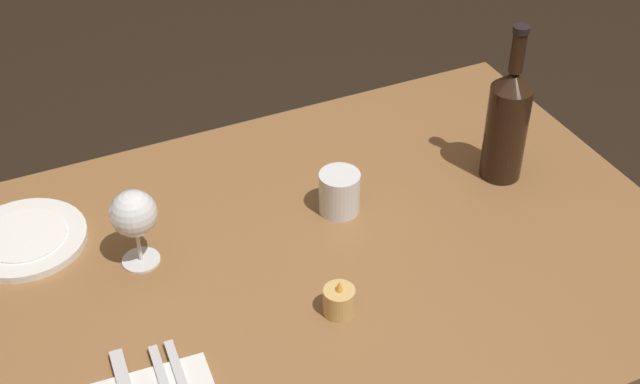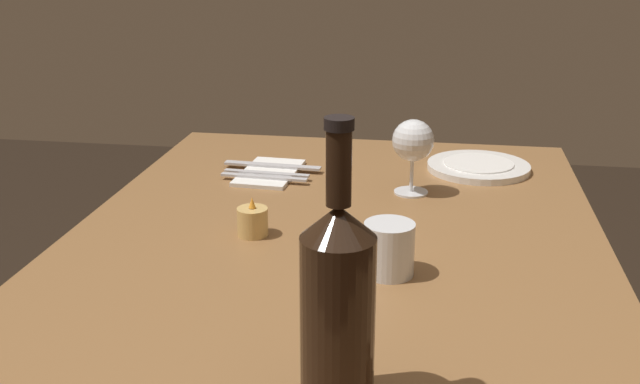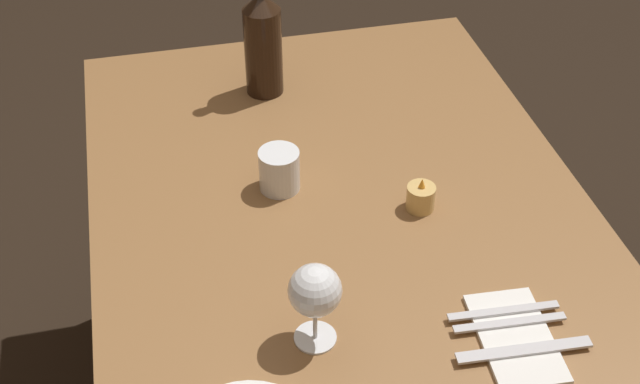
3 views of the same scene
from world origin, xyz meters
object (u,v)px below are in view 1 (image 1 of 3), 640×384
Objects in this scene: wine_bottle at (507,122)px; fork_outer at (182,384)px; votive_candle at (339,302)px; wine_glass_left at (134,215)px; dinner_plate at (25,239)px; water_tumbler at (339,194)px.

wine_bottle is 0.77m from fork_outer.
wine_glass_left is at bearing -44.57° from votive_candle.
dinner_plate is (0.88, -0.18, -0.11)m from wine_bottle.
wine_glass_left is 0.68× the size of dinner_plate.
votive_candle reaches higher than dinner_plate.
dinner_plate is (0.17, -0.13, -0.10)m from wine_glass_left.
votive_candle is at bearing 137.87° from dinner_plate.
wine_bottle is 3.94× the size of water_tumbler.
water_tumbler reaches higher than votive_candle.
votive_candle is at bearing 135.43° from wine_glass_left.
dinner_plate is 0.46m from fork_outer.
dinner_plate is at bearing -15.57° from water_tumbler.
fork_outer is at bearing 9.35° from votive_candle.
wine_glass_left is 0.31m from fork_outer.
dinner_plate is (0.54, -0.15, -0.03)m from water_tumbler.
water_tumbler reaches higher than fork_outer.
wine_bottle is 0.34m from water_tumbler.
wine_glass_left reaches higher than fork_outer.
wine_bottle is 1.76× the size of fork_outer.
wine_bottle reaches higher than fork_outer.
wine_glass_left is 0.46× the size of wine_bottle.
wine_bottle is at bearing 174.57° from water_tumbler.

